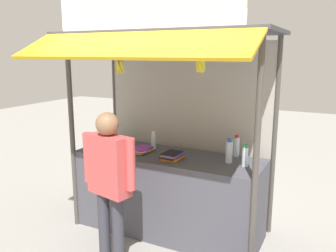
{
  "coord_description": "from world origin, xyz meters",
  "views": [
    {
      "loc": [
        1.78,
        -3.51,
        2.14
      ],
      "look_at": [
        0.0,
        0.0,
        1.31
      ],
      "focal_mm": 37.25,
      "sensor_mm": 36.0,
      "label": 1
    }
  ],
  "objects_px": {
    "banana_bunch_leftmost": "(120,67)",
    "water_bottle_back_left": "(229,152)",
    "magazine_stack_front_right": "(172,156)",
    "banana_bunch_rightmost": "(200,64)",
    "vendor_person": "(109,175)",
    "water_bottle_center": "(245,156)",
    "water_bottle_right": "(236,146)",
    "water_bottle_mid_right": "(153,141)",
    "water_bottle_back_right": "(114,132)",
    "magazine_stack_front_left": "(141,150)"
  },
  "relations": [
    {
      "from": "water_bottle_mid_right",
      "to": "banana_bunch_rightmost",
      "type": "xyz_separation_m",
      "value": [
        0.87,
        -0.64,
        0.97
      ]
    },
    {
      "from": "magazine_stack_front_right",
      "to": "water_bottle_right",
      "type": "bearing_deg",
      "value": 36.22
    },
    {
      "from": "banana_bunch_rightmost",
      "to": "vendor_person",
      "type": "height_order",
      "value": "banana_bunch_rightmost"
    },
    {
      "from": "banana_bunch_rightmost",
      "to": "banana_bunch_leftmost",
      "type": "bearing_deg",
      "value": 179.93
    },
    {
      "from": "water_bottle_center",
      "to": "water_bottle_right",
      "type": "distance_m",
      "value": 0.36
    },
    {
      "from": "water_bottle_mid_right",
      "to": "water_bottle_back_left",
      "type": "bearing_deg",
      "value": -6.59
    },
    {
      "from": "water_bottle_back_right",
      "to": "water_bottle_mid_right",
      "type": "bearing_deg",
      "value": -6.3
    },
    {
      "from": "banana_bunch_leftmost",
      "to": "water_bottle_back_left",
      "type": "bearing_deg",
      "value": 26.89
    },
    {
      "from": "water_bottle_mid_right",
      "to": "water_bottle_back_left",
      "type": "distance_m",
      "value": 1.02
    },
    {
      "from": "water_bottle_center",
      "to": "vendor_person",
      "type": "xyz_separation_m",
      "value": [
        -1.13,
        -0.86,
        -0.12
      ]
    },
    {
      "from": "banana_bunch_leftmost",
      "to": "vendor_person",
      "type": "bearing_deg",
      "value": -75.64
    },
    {
      "from": "water_bottle_back_left",
      "to": "water_bottle_mid_right",
      "type": "bearing_deg",
      "value": 173.41
    },
    {
      "from": "water_bottle_back_left",
      "to": "magazine_stack_front_right",
      "type": "height_order",
      "value": "water_bottle_back_left"
    },
    {
      "from": "banana_bunch_rightmost",
      "to": "vendor_person",
      "type": "relative_size",
      "value": 0.17
    },
    {
      "from": "water_bottle_back_right",
      "to": "vendor_person",
      "type": "height_order",
      "value": "vendor_person"
    },
    {
      "from": "water_bottle_back_right",
      "to": "magazine_stack_front_right",
      "type": "distance_m",
      "value": 1.12
    },
    {
      "from": "magazine_stack_front_left",
      "to": "water_bottle_mid_right",
      "type": "bearing_deg",
      "value": 76.3
    },
    {
      "from": "vendor_person",
      "to": "water_bottle_center",
      "type": "bearing_deg",
      "value": -130.5
    },
    {
      "from": "water_bottle_center",
      "to": "water_bottle_right",
      "type": "bearing_deg",
      "value": 120.6
    },
    {
      "from": "water_bottle_back_left",
      "to": "vendor_person",
      "type": "relative_size",
      "value": 0.17
    },
    {
      "from": "water_bottle_back_right",
      "to": "banana_bunch_leftmost",
      "type": "xyz_separation_m",
      "value": [
        0.62,
        -0.71,
        0.91
      ]
    },
    {
      "from": "water_bottle_center",
      "to": "banana_bunch_rightmost",
      "type": "distance_m",
      "value": 1.13
    },
    {
      "from": "magazine_stack_front_left",
      "to": "vendor_person",
      "type": "xyz_separation_m",
      "value": [
        0.12,
        -0.81,
        -0.03
      ]
    },
    {
      "from": "banana_bunch_rightmost",
      "to": "vendor_person",
      "type": "distance_m",
      "value": 1.39
    },
    {
      "from": "magazine_stack_front_right",
      "to": "banana_bunch_rightmost",
      "type": "relative_size",
      "value": 0.97
    },
    {
      "from": "magazine_stack_front_right",
      "to": "banana_bunch_leftmost",
      "type": "relative_size",
      "value": 0.85
    },
    {
      "from": "magazine_stack_front_left",
      "to": "banana_bunch_leftmost",
      "type": "height_order",
      "value": "banana_bunch_leftmost"
    },
    {
      "from": "water_bottle_mid_right",
      "to": "magazine_stack_front_left",
      "type": "bearing_deg",
      "value": -103.7
    },
    {
      "from": "water_bottle_right",
      "to": "magazine_stack_front_right",
      "type": "distance_m",
      "value": 0.76
    },
    {
      "from": "magazine_stack_front_right",
      "to": "vendor_person",
      "type": "relative_size",
      "value": 0.17
    },
    {
      "from": "vendor_person",
      "to": "banana_bunch_leftmost",
      "type": "bearing_deg",
      "value": -63.46
    },
    {
      "from": "water_bottle_right",
      "to": "water_bottle_back_left",
      "type": "distance_m",
      "value": 0.27
    },
    {
      "from": "water_bottle_mid_right",
      "to": "banana_bunch_rightmost",
      "type": "bearing_deg",
      "value": -36.64
    },
    {
      "from": "magazine_stack_front_left",
      "to": "water_bottle_back_right",
      "type": "bearing_deg",
      "value": 155.03
    },
    {
      "from": "banana_bunch_rightmost",
      "to": "vendor_person",
      "type": "bearing_deg",
      "value": -154.54
    },
    {
      "from": "magazine_stack_front_right",
      "to": "banana_bunch_leftmost",
      "type": "height_order",
      "value": "banana_bunch_leftmost"
    },
    {
      "from": "water_bottle_back_left",
      "to": "magazine_stack_front_left",
      "type": "relative_size",
      "value": 0.96
    },
    {
      "from": "water_bottle_back_right",
      "to": "banana_bunch_rightmost",
      "type": "height_order",
      "value": "banana_bunch_rightmost"
    },
    {
      "from": "water_bottle_mid_right",
      "to": "water_bottle_back_right",
      "type": "xyz_separation_m",
      "value": [
        -0.65,
        0.07,
        0.03
      ]
    },
    {
      "from": "water_bottle_back_left",
      "to": "magazine_stack_front_right",
      "type": "distance_m",
      "value": 0.63
    },
    {
      "from": "magazine_stack_front_right",
      "to": "banana_bunch_rightmost",
      "type": "distance_m",
      "value": 1.18
    },
    {
      "from": "water_bottle_back_right",
      "to": "magazine_stack_front_left",
      "type": "distance_m",
      "value": 0.67
    },
    {
      "from": "banana_bunch_rightmost",
      "to": "vendor_person",
      "type": "xyz_separation_m",
      "value": [
        -0.8,
        -0.38,
        -1.08
      ]
    },
    {
      "from": "magazine_stack_front_right",
      "to": "banana_bunch_rightmost",
      "type": "xyz_separation_m",
      "value": [
        0.46,
        -0.35,
        1.03
      ]
    },
    {
      "from": "water_bottle_mid_right",
      "to": "vendor_person",
      "type": "distance_m",
      "value": 1.03
    },
    {
      "from": "water_bottle_right",
      "to": "banana_bunch_rightmost",
      "type": "xyz_separation_m",
      "value": [
        -0.15,
        -0.79,
        0.95
      ]
    },
    {
      "from": "magazine_stack_front_right",
      "to": "water_bottle_mid_right",
      "type": "bearing_deg",
      "value": 144.16
    },
    {
      "from": "water_bottle_center",
      "to": "vendor_person",
      "type": "bearing_deg",
      "value": -142.68
    },
    {
      "from": "water_bottle_center",
      "to": "water_bottle_mid_right",
      "type": "relative_size",
      "value": 1.06
    },
    {
      "from": "water_bottle_back_right",
      "to": "magazine_stack_front_left",
      "type": "height_order",
      "value": "water_bottle_back_right"
    }
  ]
}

